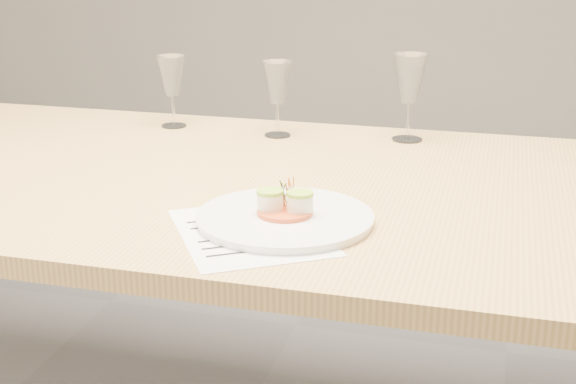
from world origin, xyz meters
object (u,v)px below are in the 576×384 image
(dinner_plate, at_px, (285,216))
(wine_glass_1, at_px, (277,84))
(dining_table, at_px, (203,203))
(wine_glass_2, at_px, (410,80))
(recipe_sheet, at_px, (251,232))
(wine_glass_0, at_px, (172,77))

(dinner_plate, bearing_deg, wine_glass_1, 107.28)
(dining_table, xyz_separation_m, wine_glass_2, (0.38, 0.39, 0.21))
(recipe_sheet, xyz_separation_m, wine_glass_0, (-0.42, 0.67, 0.13))
(dinner_plate, bearing_deg, recipe_sheet, -126.46)
(recipe_sheet, height_order, wine_glass_2, wine_glass_2)
(wine_glass_2, bearing_deg, dining_table, -134.51)
(wine_glass_0, height_order, wine_glass_1, wine_glass_1)
(dinner_plate, xyz_separation_m, wine_glass_2, (0.13, 0.63, 0.13))
(wine_glass_0, height_order, wine_glass_2, wine_glass_2)
(wine_glass_0, distance_m, wine_glass_2, 0.60)
(dining_table, distance_m, wine_glass_2, 0.58)
(wine_glass_1, distance_m, wine_glass_2, 0.32)
(dinner_plate, height_order, wine_glass_2, wine_glass_2)
(dining_table, relative_size, dinner_plate, 7.78)
(wine_glass_2, bearing_deg, dinner_plate, -101.81)
(dining_table, relative_size, wine_glass_2, 11.57)
(dining_table, relative_size, wine_glass_0, 13.18)
(dinner_plate, height_order, recipe_sheet, dinner_plate)
(wine_glass_0, distance_m, wine_glass_1, 0.29)
(wine_glass_0, relative_size, wine_glass_1, 0.99)
(dinner_plate, xyz_separation_m, wine_glass_0, (-0.47, 0.61, 0.12))
(recipe_sheet, bearing_deg, dinner_plate, 20.67)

